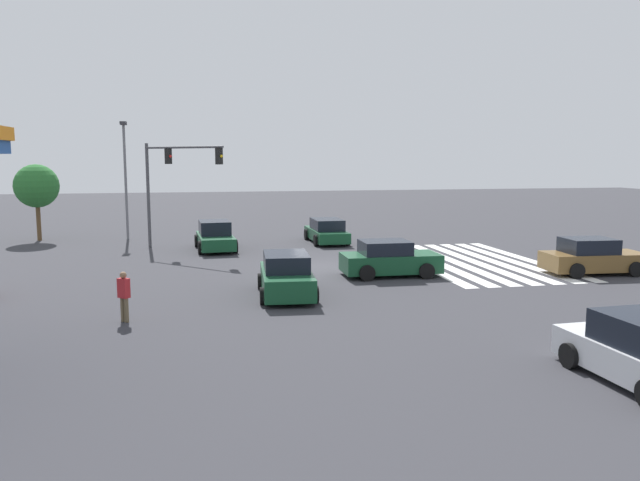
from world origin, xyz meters
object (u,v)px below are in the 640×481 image
(pedestrian, at_px, (124,294))
(street_light_pole_a, at_px, (125,168))
(car_1, at_px, (389,259))
(traffic_signal_mast, at_px, (170,173))
(car_4, at_px, (286,276))
(car_5, at_px, (327,231))
(car_2, at_px, (593,257))
(car_0, at_px, (215,237))
(tree_corner_a, at_px, (37,186))

(pedestrian, height_order, street_light_pole_a, street_light_pole_a)
(car_1, bearing_deg, traffic_signal_mast, 135.53)
(car_1, height_order, pedestrian, pedestrian)
(car_4, distance_m, car_5, 14.50)
(car_1, distance_m, street_light_pole_a, 19.68)
(car_1, relative_size, car_2, 0.94)
(car_0, bearing_deg, pedestrian, -15.77)
(traffic_signal_mast, relative_size, street_light_pole_a, 0.81)
(street_light_pole_a, relative_size, tree_corner_a, 1.55)
(pedestrian, distance_m, tree_corner_a, 22.30)
(traffic_signal_mast, xyz_separation_m, car_4, (-12.64, -4.52, -3.48))
(car_0, relative_size, car_2, 1.04)
(car_4, distance_m, tree_corner_a, 22.37)
(car_0, height_order, pedestrian, car_0)
(tree_corner_a, bearing_deg, car_0, -120.11)
(pedestrian, relative_size, tree_corner_a, 0.34)
(traffic_signal_mast, height_order, tree_corner_a, traffic_signal_mast)
(street_light_pole_a, xyz_separation_m, tree_corner_a, (0.39, 5.27, -1.07))
(car_5, relative_size, pedestrian, 2.97)
(car_4, bearing_deg, car_2, 101.00)
(car_4, height_order, pedestrian, pedestrian)
(car_2, height_order, car_4, car_2)
(car_5, distance_m, pedestrian, 19.28)
(car_4, xyz_separation_m, car_5, (13.78, -4.49, -0.05))
(car_5, bearing_deg, car_4, 161.33)
(traffic_signal_mast, bearing_deg, car_0, 34.21)
(car_2, bearing_deg, traffic_signal_mast, 152.99)
(car_1, height_order, street_light_pole_a, street_light_pole_a)
(car_5, height_order, pedestrian, pedestrian)
(car_1, xyz_separation_m, tree_corner_a, (15.30, 17.57, 2.62))
(traffic_signal_mast, xyz_separation_m, tree_corner_a, (5.63, 8.12, -0.88))
(traffic_signal_mast, bearing_deg, car_4, -25.31)
(street_light_pole_a, bearing_deg, car_0, -137.50)
(car_4, distance_m, street_light_pole_a, 19.68)
(street_light_pole_a, bearing_deg, traffic_signal_mast, -151.40)
(car_5, height_order, street_light_pole_a, street_light_pole_a)
(car_2, bearing_deg, pedestrian, -163.43)
(car_1, bearing_deg, car_2, -7.26)
(car_1, distance_m, tree_corner_a, 23.45)
(car_1, bearing_deg, street_light_pole_a, 130.74)
(street_light_pole_a, bearing_deg, car_4, -157.57)
(car_1, distance_m, pedestrian, 11.86)
(traffic_signal_mast, bearing_deg, car_1, -0.68)
(street_light_pole_a, bearing_deg, tree_corner_a, 85.73)
(car_2, xyz_separation_m, street_light_pole_a, (16.24, 21.23, 3.68))
(tree_corner_a, bearing_deg, street_light_pole_a, -94.27)
(car_1, xyz_separation_m, car_2, (-1.33, -8.92, 0.01))
(car_0, height_order, tree_corner_a, tree_corner_a)
(car_1, height_order, car_5, car_1)
(traffic_signal_mast, height_order, pedestrian, traffic_signal_mast)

